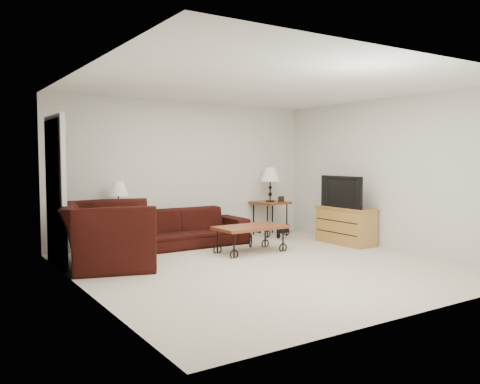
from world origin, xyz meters
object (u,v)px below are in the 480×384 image
object	(u,v)px
armchair	(108,235)
tv_stand	(346,226)
sofa	(184,228)
side_table_right	(270,219)
side_table_left	(119,234)
lamp_left	(118,199)
backpack	(279,226)
coffee_table	(251,239)
television	(345,192)
lamp_right	(270,185)

from	to	relation	value
armchair	tv_stand	xyz separation A→B (m)	(4.11, -0.45, -0.12)
sofa	side_table_right	bearing A→B (deg)	5.28
side_table_left	lamp_left	size ratio (longest dim) A/B	1.00
backpack	side_table_right	bearing A→B (deg)	57.16
lamp_left	armchair	xyz separation A→B (m)	(-0.51, -1.03, -0.41)
coffee_table	tv_stand	world-z (taller)	tv_stand
armchair	television	distance (m)	4.14
sofa	lamp_left	world-z (taller)	lamp_left
side_table_right	tv_stand	xyz separation A→B (m)	(0.57, -1.47, -0.01)
side_table_left	coffee_table	distance (m)	2.13
side_table_right	television	bearing A→B (deg)	-69.64
television	coffee_table	bearing A→B (deg)	-97.62
television	side_table_left	bearing A→B (deg)	-112.38
lamp_left	backpack	xyz separation A→B (m)	(2.94, -0.39, -0.61)
coffee_table	tv_stand	bearing A→B (deg)	-7.54
lamp_right	backpack	size ratio (longest dim) A/B	1.37
side_table_right	armchair	world-z (taller)	armchair
lamp_right	coffee_table	size ratio (longest dim) A/B	0.58
lamp_right	coffee_table	bearing A→B (deg)	-136.35
sofa	side_table_left	xyz separation A→B (m)	(-1.08, 0.18, -0.03)
lamp_left	television	bearing A→B (deg)	-22.38
tv_stand	coffee_table	bearing A→B (deg)	172.46
sofa	lamp_right	distance (m)	2.07
sofa	lamp_right	world-z (taller)	lamp_right
tv_stand	television	bearing A→B (deg)	-180.00
sofa	lamp_left	distance (m)	1.22
side_table_left	lamp_left	world-z (taller)	lamp_left
lamp_left	backpack	bearing A→B (deg)	-7.63
armchair	backpack	world-z (taller)	armchair
sofa	coffee_table	xyz separation A→B (m)	(0.66, -1.05, -0.10)
lamp_right	sofa	bearing A→B (deg)	-174.72
coffee_table	backpack	world-z (taller)	backpack
side_table_left	armchair	world-z (taller)	armchair
armchair	backpack	bearing A→B (deg)	-62.86
coffee_table	sofa	bearing A→B (deg)	122.33
side_table_left	lamp_left	distance (m)	0.57
coffee_table	armchair	world-z (taller)	armchair
tv_stand	television	xyz separation A→B (m)	(-0.02, -0.00, 0.60)
side_table_right	tv_stand	world-z (taller)	side_table_right
coffee_table	television	bearing A→B (deg)	-7.62
side_table_left	lamp_right	xyz separation A→B (m)	(3.03, 0.00, 0.71)
television	side_table_right	bearing A→B (deg)	-159.64
backpack	tv_stand	bearing A→B (deg)	-78.33
coffee_table	tv_stand	xyz separation A→B (m)	(1.85, -0.24, 0.11)
side_table_left	tv_stand	size ratio (longest dim) A/B	0.53
lamp_right	coffee_table	world-z (taller)	lamp_right
tv_stand	lamp_right	bearing A→B (deg)	111.04
backpack	coffee_table	bearing A→B (deg)	-164.80
backpack	television	bearing A→B (deg)	-79.11
side_table_right	tv_stand	size ratio (longest dim) A/B	0.62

